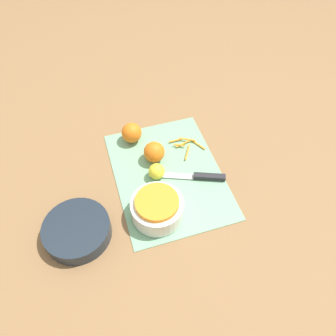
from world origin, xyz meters
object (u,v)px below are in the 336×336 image
(orange_left, at_px, (154,152))
(lemon, at_px, (157,172))
(knife, at_px, (201,176))
(orange_right, at_px, (132,133))
(bowl_speckled, at_px, (157,208))
(bowl_dark, at_px, (77,230))

(orange_left, bearing_deg, lemon, 170.32)
(knife, xyz_separation_m, orange_right, (0.24, 0.18, 0.03))
(orange_left, xyz_separation_m, orange_right, (0.11, 0.05, -0.00))
(bowl_speckled, height_order, bowl_dark, bowl_speckled)
(bowl_speckled, xyz_separation_m, bowl_dark, (0.01, 0.24, -0.02))
(bowl_speckled, xyz_separation_m, knife, (0.09, -0.18, -0.03))
(knife, bearing_deg, bowl_dark, 33.15)
(bowl_dark, distance_m, lemon, 0.31)
(knife, distance_m, lemon, 0.15)
(knife, relative_size, orange_left, 3.38)
(bowl_speckled, bearing_deg, orange_right, 0.16)
(orange_left, relative_size, lemon, 1.34)
(bowl_dark, relative_size, lemon, 3.62)
(orange_left, bearing_deg, bowl_speckled, 166.60)
(orange_right, bearing_deg, lemon, -168.50)
(bowl_speckled, height_order, orange_left, bowl_speckled)
(bowl_dark, relative_size, orange_right, 2.71)
(bowl_speckled, height_order, lemon, bowl_speckled)
(bowl_dark, distance_m, orange_right, 0.40)
(orange_right, bearing_deg, knife, -143.17)
(orange_left, distance_m, orange_right, 0.12)
(bowl_speckled, height_order, knife, bowl_speckled)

